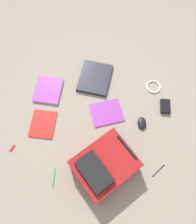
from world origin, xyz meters
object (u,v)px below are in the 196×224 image
power_brick (165,106)px  pen_black (159,171)px  computer_mouse (142,123)px  cable_coil (153,87)px  book_manual (107,113)px  laptop (95,78)px  book_comic (48,90)px  backpack (104,165)px  pen_blue (54,178)px  usb_stick (12,148)px  book_red (43,124)px

power_brick → pen_black: size_ratio=0.91×
computer_mouse → cable_coil: (0.03, 0.36, -0.01)m
computer_mouse → book_manual: bearing=162.0°
laptop → power_brick: 0.64m
laptop → power_brick: bearing=-8.6°
book_comic → pen_black: book_comic is taller
cable_coil → pen_black: cable_coil is taller
backpack → pen_blue: (-0.33, -0.18, -0.09)m
backpack → usb_stick: (-0.72, -0.06, -0.09)m
book_red → power_brick: size_ratio=2.19×
laptop → cable_coil: size_ratio=2.60×
backpack → power_brick: bearing=60.0°
laptop → usb_stick: size_ratio=5.64×
cable_coil → laptop: bearing=-172.9°
pen_blue → book_manual: bearing=68.7°
cable_coil → pen_blue: size_ratio=0.94×
cable_coil → usb_stick: cable_coil is taller
pen_blue → computer_mouse: bearing=48.1°
cable_coil → book_red: bearing=-143.6°
laptop → book_red: laptop is taller
computer_mouse → power_brick: same height
laptop → pen_blue: size_ratio=2.44×
usb_stick → cable_coil: bearing=41.4°
usb_stick → computer_mouse: bearing=27.4°
power_brick → pen_black: (0.04, -0.52, -0.01)m
usb_stick → book_red: bearing=58.4°
laptop → pen_black: bearing=-42.4°
book_red → book_manual: same height
book_red → pen_blue: bearing=-57.7°
book_red → usb_stick: (-0.15, -0.25, -0.00)m
book_comic → cable_coil: 0.90m
book_manual → pen_blue: bearing=-111.3°
pen_blue → power_brick: bearing=49.0°
computer_mouse → power_brick: size_ratio=0.87×
cable_coil → power_brick: (0.13, -0.16, 0.01)m
backpack → laptop: (-0.28, 0.71, -0.08)m
cable_coil → pen_black: bearing=-75.9°
backpack → laptop: 0.76m
book_manual → cable_coil: cable_coil is taller
book_manual → pen_black: 0.60m
book_comic → power_brick: (0.98, 0.12, 0.01)m
computer_mouse → book_comic: bearing=159.4°
laptop → pen_blue: bearing=-93.3°
book_red → pen_black: book_red is taller
laptop → pen_black: (0.68, -0.62, -0.01)m
book_red → book_manual: 0.52m
backpack → book_manual: size_ratio=1.64×
book_manual → book_comic: size_ratio=1.16×
laptop → usb_stick: (-0.44, -0.77, -0.01)m
backpack → book_comic: 0.80m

